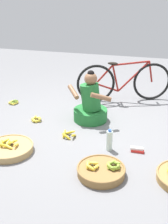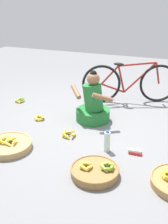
{
  "view_description": "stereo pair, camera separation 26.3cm",
  "coord_description": "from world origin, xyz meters",
  "views": [
    {
      "loc": [
        0.97,
        -3.48,
        1.86
      ],
      "look_at": [
        0.0,
        -0.2,
        0.35
      ],
      "focal_mm": 44.4,
      "sensor_mm": 36.0,
      "label": 1
    },
    {
      "loc": [
        1.22,
        -3.4,
        1.86
      ],
      "look_at": [
        0.0,
        -0.2,
        0.35
      ],
      "focal_mm": 44.4,
      "sensor_mm": 36.0,
      "label": 2
    }
  ],
  "objects": [
    {
      "name": "bicycle_leaning",
      "position": [
        0.31,
        1.26,
        0.36
      ],
      "size": [
        1.59,
        0.69,
        0.73
      ],
      "color": "black",
      "rests_on": "ground"
    },
    {
      "name": "loose_bananas_front_left",
      "position": [
        -0.19,
        -0.32,
        0.03
      ],
      "size": [
        0.19,
        0.2,
        0.1
      ],
      "color": "gold",
      "rests_on": "ground"
    },
    {
      "name": "packet_carton_stack",
      "position": [
        0.76,
        -0.44,
        0.03
      ],
      "size": [
        0.18,
        0.07,
        0.06
      ],
      "color": "red",
      "rests_on": "ground"
    },
    {
      "name": "vendor_woman_front",
      "position": [
        -0.04,
        0.3,
        0.25
      ],
      "size": [
        0.73,
        0.52,
        0.8
      ],
      "color": "#237233",
      "rests_on": "ground"
    },
    {
      "name": "loose_bananas_front_right",
      "position": [
        -1.54,
        0.57,
        0.03
      ],
      "size": [
        0.18,
        0.19,
        0.08
      ],
      "color": "olive",
      "rests_on": "ground"
    },
    {
      "name": "ground_plane",
      "position": [
        0.0,
        0.0,
        0.0
      ],
      "size": [
        10.0,
        10.0,
        0.0
      ],
      "primitive_type": "plane",
      "color": "slate"
    },
    {
      "name": "water_bottle",
      "position": [
        0.42,
        -0.48,
        0.13
      ],
      "size": [
        0.08,
        0.08,
        0.28
      ],
      "color": "silver",
      "rests_on": "ground"
    },
    {
      "name": "loose_bananas_mid_right",
      "position": [
        -0.83,
        0.02,
        0.03
      ],
      "size": [
        0.19,
        0.19,
        0.08
      ],
      "color": "yellow",
      "rests_on": "ground"
    },
    {
      "name": "banana_basket_back_right",
      "position": [
        -0.77,
        -0.88,
        0.05
      ],
      "size": [
        0.6,
        0.6,
        0.15
      ],
      "color": "tan",
      "rests_on": "ground"
    },
    {
      "name": "banana_basket_back_center",
      "position": [
        0.44,
        -1.02,
        0.06
      ],
      "size": [
        0.53,
        0.53,
        0.16
      ],
      "color": "olive",
      "rests_on": "ground"
    }
  ]
}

